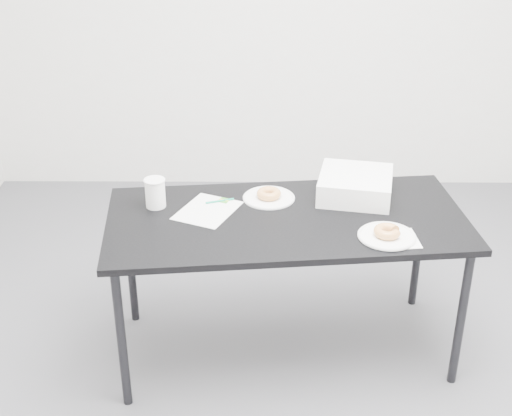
{
  "coord_description": "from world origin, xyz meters",
  "views": [
    {
      "loc": [
        -0.1,
        -2.76,
        2.23
      ],
      "look_at": [
        -0.12,
        0.02,
        0.8
      ],
      "focal_mm": 50.0,
      "sensor_mm": 36.0,
      "label": 1
    }
  ],
  "objects_px": {
    "scorecard": "(208,210)",
    "coffee_cup": "(155,193)",
    "donut_far": "(269,194)",
    "pen": "(220,201)",
    "plate_near": "(387,236)",
    "table": "(286,228)",
    "bakery_box": "(355,185)",
    "donut_near": "(387,231)",
    "plate_far": "(269,198)"
  },
  "relations": [
    {
      "from": "scorecard",
      "to": "coffee_cup",
      "type": "distance_m",
      "value": 0.25
    },
    {
      "from": "donut_far",
      "to": "pen",
      "type": "bearing_deg",
      "value": -169.94
    },
    {
      "from": "plate_near",
      "to": "scorecard",
      "type": "bearing_deg",
      "value": 162.75
    },
    {
      "from": "table",
      "to": "donut_far",
      "type": "xyz_separation_m",
      "value": [
        -0.08,
        0.19,
        0.08
      ]
    },
    {
      "from": "pen",
      "to": "bakery_box",
      "type": "relative_size",
      "value": 0.4
    },
    {
      "from": "pen",
      "to": "coffee_cup",
      "type": "height_order",
      "value": "coffee_cup"
    },
    {
      "from": "donut_far",
      "to": "table",
      "type": "bearing_deg",
      "value": -67.11
    },
    {
      "from": "pen",
      "to": "donut_far",
      "type": "distance_m",
      "value": 0.23
    },
    {
      "from": "table",
      "to": "coffee_cup",
      "type": "bearing_deg",
      "value": 164.5
    },
    {
      "from": "coffee_cup",
      "to": "bakery_box",
      "type": "height_order",
      "value": "coffee_cup"
    },
    {
      "from": "table",
      "to": "scorecard",
      "type": "xyz_separation_m",
      "value": [
        -0.36,
        0.06,
        0.06
      ]
    },
    {
      "from": "pen",
      "to": "coffee_cup",
      "type": "bearing_deg",
      "value": 169.92
    },
    {
      "from": "pen",
      "to": "donut_near",
      "type": "relative_size",
      "value": 1.16
    },
    {
      "from": "coffee_cup",
      "to": "bakery_box",
      "type": "bearing_deg",
      "value": 7.09
    },
    {
      "from": "plate_far",
      "to": "bakery_box",
      "type": "distance_m",
      "value": 0.41
    },
    {
      "from": "plate_near",
      "to": "donut_near",
      "type": "xyz_separation_m",
      "value": [
        0.0,
        0.0,
        0.02
      ]
    },
    {
      "from": "bakery_box",
      "to": "donut_near",
      "type": "bearing_deg",
      "value": -66.38
    },
    {
      "from": "donut_far",
      "to": "bakery_box",
      "type": "height_order",
      "value": "bakery_box"
    },
    {
      "from": "table",
      "to": "plate_near",
      "type": "distance_m",
      "value": 0.46
    },
    {
      "from": "plate_near",
      "to": "donut_far",
      "type": "bearing_deg",
      "value": 143.52
    },
    {
      "from": "pen",
      "to": "donut_far",
      "type": "bearing_deg",
      "value": -8.59
    },
    {
      "from": "table",
      "to": "donut_near",
      "type": "distance_m",
      "value": 0.47
    },
    {
      "from": "plate_far",
      "to": "donut_far",
      "type": "bearing_deg",
      "value": 0.0
    },
    {
      "from": "scorecard",
      "to": "plate_far",
      "type": "xyz_separation_m",
      "value": [
        0.28,
        0.13,
        0.0
      ]
    },
    {
      "from": "table",
      "to": "coffee_cup",
      "type": "height_order",
      "value": "coffee_cup"
    },
    {
      "from": "donut_far",
      "to": "coffee_cup",
      "type": "relative_size",
      "value": 0.83
    },
    {
      "from": "plate_far",
      "to": "donut_far",
      "type": "relative_size",
      "value": 2.13
    },
    {
      "from": "plate_far",
      "to": "scorecard",
      "type": "bearing_deg",
      "value": -155.77
    },
    {
      "from": "table",
      "to": "scorecard",
      "type": "height_order",
      "value": "scorecard"
    },
    {
      "from": "scorecard",
      "to": "plate_near",
      "type": "relative_size",
      "value": 1.18
    },
    {
      "from": "coffee_cup",
      "to": "donut_far",
      "type": "bearing_deg",
      "value": 9.23
    },
    {
      "from": "plate_far",
      "to": "coffee_cup",
      "type": "bearing_deg",
      "value": -170.77
    },
    {
      "from": "plate_near",
      "to": "bakery_box",
      "type": "height_order",
      "value": "bakery_box"
    },
    {
      "from": "plate_near",
      "to": "donut_near",
      "type": "height_order",
      "value": "donut_near"
    },
    {
      "from": "plate_far",
      "to": "bakery_box",
      "type": "relative_size",
      "value": 0.73
    },
    {
      "from": "coffee_cup",
      "to": "plate_near",
      "type": "bearing_deg",
      "value": -15.55
    },
    {
      "from": "coffee_cup",
      "to": "plate_far",
      "type": "bearing_deg",
      "value": 9.23
    },
    {
      "from": "plate_near",
      "to": "pen",
      "type": "bearing_deg",
      "value": 155.77
    },
    {
      "from": "pen",
      "to": "coffee_cup",
      "type": "distance_m",
      "value": 0.3
    },
    {
      "from": "scorecard",
      "to": "bakery_box",
      "type": "relative_size",
      "value": 0.87
    },
    {
      "from": "scorecard",
      "to": "plate_far",
      "type": "distance_m",
      "value": 0.31
    },
    {
      "from": "scorecard",
      "to": "coffee_cup",
      "type": "height_order",
      "value": "coffee_cup"
    },
    {
      "from": "table",
      "to": "plate_far",
      "type": "height_order",
      "value": "plate_far"
    },
    {
      "from": "pen",
      "to": "donut_near",
      "type": "bearing_deg",
      "value": -42.89
    },
    {
      "from": "table",
      "to": "scorecard",
      "type": "relative_size",
      "value": 5.76
    },
    {
      "from": "plate_near",
      "to": "coffee_cup",
      "type": "distance_m",
      "value": 1.06
    },
    {
      "from": "scorecard",
      "to": "plate_far",
      "type": "height_order",
      "value": "plate_far"
    },
    {
      "from": "scorecard",
      "to": "bakery_box",
      "type": "bearing_deg",
      "value": 37.21
    },
    {
      "from": "donut_near",
      "to": "scorecard",
      "type": "bearing_deg",
      "value": 162.75
    },
    {
      "from": "donut_far",
      "to": "coffee_cup",
      "type": "xyz_separation_m",
      "value": [
        -0.52,
        -0.08,
        0.04
      ]
    }
  ]
}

